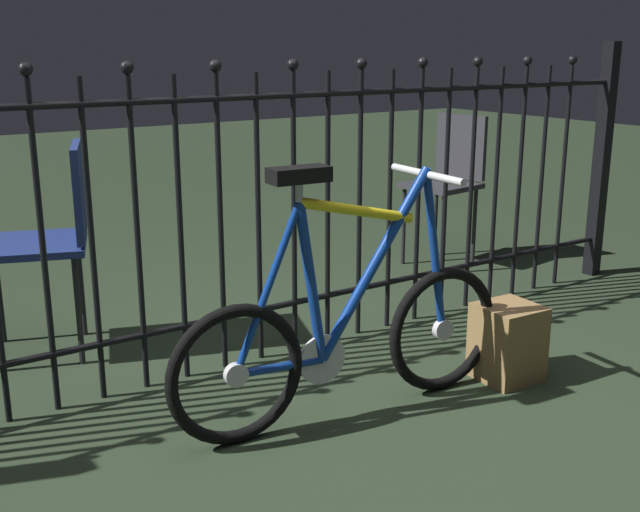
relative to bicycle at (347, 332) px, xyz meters
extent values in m
plane|color=#263422|center=(0.00, -0.03, -0.31)|extent=(20.00, 20.00, 0.00)
cylinder|color=black|center=(-0.84, 0.62, 0.28)|extent=(0.02, 0.02, 1.18)
sphere|color=black|center=(-0.84, 0.62, 0.89)|extent=(0.05, 0.05, 0.05)
cylinder|color=black|center=(-0.67, 0.62, 0.28)|extent=(0.02, 0.02, 1.18)
cylinder|color=black|center=(-0.50, 0.62, 0.28)|extent=(0.02, 0.02, 1.18)
sphere|color=black|center=(-0.50, 0.62, 0.89)|extent=(0.05, 0.05, 0.05)
cylinder|color=black|center=(-0.33, 0.62, 0.28)|extent=(0.02, 0.02, 1.18)
cylinder|color=black|center=(-0.16, 0.62, 0.28)|extent=(0.02, 0.02, 1.18)
sphere|color=black|center=(-0.16, 0.62, 0.89)|extent=(0.05, 0.05, 0.05)
cylinder|color=black|center=(0.01, 0.62, 0.28)|extent=(0.02, 0.02, 1.18)
cylinder|color=black|center=(0.18, 0.62, 0.28)|extent=(0.02, 0.02, 1.18)
sphere|color=black|center=(0.18, 0.62, 0.89)|extent=(0.05, 0.05, 0.05)
cylinder|color=black|center=(0.35, 0.62, 0.28)|extent=(0.02, 0.02, 1.18)
cylinder|color=black|center=(0.53, 0.62, 0.28)|extent=(0.02, 0.02, 1.18)
sphere|color=black|center=(0.53, 0.62, 0.89)|extent=(0.05, 0.05, 0.05)
cylinder|color=black|center=(0.70, 0.62, 0.28)|extent=(0.02, 0.02, 1.18)
cylinder|color=black|center=(0.87, 0.62, 0.28)|extent=(0.02, 0.02, 1.18)
sphere|color=black|center=(0.87, 0.62, 0.89)|extent=(0.05, 0.05, 0.05)
cylinder|color=black|center=(1.04, 0.62, 0.28)|extent=(0.02, 0.02, 1.18)
cylinder|color=black|center=(1.21, 0.62, 0.28)|extent=(0.02, 0.02, 1.18)
sphere|color=black|center=(1.21, 0.62, 0.89)|extent=(0.05, 0.05, 0.05)
cylinder|color=black|center=(1.38, 0.62, 0.28)|extent=(0.02, 0.02, 1.18)
cylinder|color=black|center=(1.55, 0.62, 0.28)|extent=(0.02, 0.02, 1.18)
sphere|color=black|center=(1.55, 0.62, 0.89)|extent=(0.05, 0.05, 0.05)
cylinder|color=black|center=(1.72, 0.62, 0.28)|extent=(0.02, 0.02, 1.18)
cylinder|color=black|center=(1.90, 0.62, 0.28)|extent=(0.02, 0.02, 1.18)
sphere|color=black|center=(1.90, 0.62, 0.89)|extent=(0.05, 0.05, 0.05)
cylinder|color=black|center=(0.00, 0.62, -0.10)|extent=(4.43, 0.03, 0.03)
cylinder|color=black|center=(0.00, 0.62, 0.77)|extent=(4.43, 0.03, 0.03)
cube|color=black|center=(2.22, 0.62, 0.34)|extent=(0.07, 0.07, 1.30)
torus|color=black|center=(-0.42, 0.04, -0.07)|extent=(0.49, 0.08, 0.48)
cylinder|color=silver|center=(-0.42, 0.04, -0.07)|extent=(0.08, 0.04, 0.08)
torus|color=black|center=(0.43, -0.04, -0.07)|extent=(0.49, 0.08, 0.48)
cylinder|color=silver|center=(0.43, -0.04, -0.07)|extent=(0.08, 0.04, 0.08)
cylinder|color=navy|center=(0.11, -0.01, 0.23)|extent=(0.46, 0.07, 0.65)
cylinder|color=yellow|center=(0.04, 0.00, 0.43)|extent=(0.45, 0.07, 0.14)
cylinder|color=navy|center=(-0.14, 0.01, 0.20)|extent=(0.12, 0.05, 0.57)
cylinder|color=navy|center=(-0.26, 0.02, -0.08)|extent=(0.33, 0.06, 0.04)
cylinder|color=navy|center=(-0.30, 0.03, 0.20)|extent=(0.26, 0.05, 0.56)
cylinder|color=navy|center=(0.37, -0.03, 0.24)|extent=(0.13, 0.04, 0.62)
cylinder|color=silver|center=(0.32, -0.03, 0.54)|extent=(0.03, 0.03, 0.02)
cylinder|color=silver|center=(0.32, -0.03, 0.53)|extent=(0.06, 0.40, 0.03)
cylinder|color=silver|center=(-0.18, 0.02, 0.51)|extent=(0.03, 0.03, 0.07)
cube|color=black|center=(-0.18, 0.02, 0.57)|extent=(0.21, 0.11, 0.05)
cylinder|color=silver|center=(-0.10, 0.01, -0.08)|extent=(0.18, 0.03, 0.18)
cylinder|color=black|center=(1.50, 1.11, -0.08)|extent=(0.02, 0.02, 0.47)
cylinder|color=black|center=(1.46, 1.41, -0.08)|extent=(0.02, 0.02, 0.47)
cylinder|color=black|center=(1.79, 1.15, -0.08)|extent=(0.02, 0.02, 0.47)
cylinder|color=black|center=(1.75, 1.45, -0.08)|extent=(0.02, 0.02, 0.47)
cube|color=#2D2D33|center=(1.62, 1.28, 0.17)|extent=(0.42, 0.42, 0.03)
cube|color=#2D2D33|center=(1.80, 1.30, 0.38)|extent=(0.08, 0.35, 0.38)
cylinder|color=black|center=(-0.64, 0.99, -0.08)|extent=(0.02, 0.02, 0.46)
cylinder|color=black|center=(-0.52, 1.31, -0.08)|extent=(0.02, 0.02, 0.46)
cube|color=navy|center=(-0.74, 1.21, 0.16)|extent=(0.55, 0.55, 0.03)
cube|color=navy|center=(-0.55, 1.14, 0.38)|extent=(0.17, 0.40, 0.39)
cube|color=olive|center=(0.71, -0.11, -0.16)|extent=(0.24, 0.24, 0.30)
camera|label=1|loc=(-1.52, -2.06, 0.97)|focal=43.79mm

